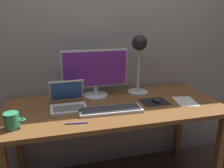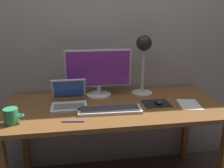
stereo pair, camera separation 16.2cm
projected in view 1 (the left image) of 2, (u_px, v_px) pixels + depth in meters
back_wall at (102, 25)px, 1.93m from camera, size 4.80×0.06×2.60m
desk at (114, 115)px, 1.75m from camera, size 1.60×0.70×0.74m
monitor at (95, 72)px, 1.84m from camera, size 0.53×0.20×0.38m
keyboard_main at (111, 110)px, 1.61m from camera, size 0.44×0.16×0.03m
laptop at (68, 100)px, 1.68m from camera, size 0.26×0.26×0.19m
desk_lamp at (139, 54)px, 1.89m from camera, size 0.17×0.17×0.49m
mousepad at (154, 102)px, 1.78m from camera, size 0.20×0.16×0.00m
mouse at (156, 100)px, 1.77m from camera, size 0.06×0.10×0.03m
coffee_mug at (12, 121)px, 1.37m from camera, size 0.12×0.09×0.10m
paper_sheet_near_mouse at (186, 101)px, 1.80m from camera, size 0.18×0.23×0.00m
pen at (76, 123)px, 1.43m from camera, size 0.14×0.03×0.01m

